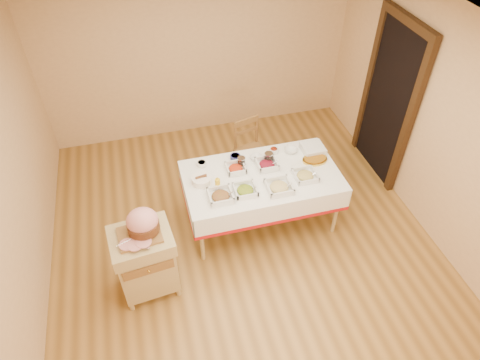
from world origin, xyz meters
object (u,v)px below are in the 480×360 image
(preserve_jar_left, at_px, (241,162))
(preserve_jar_right, at_px, (268,158))
(butcher_cart, at_px, (146,259))
(dining_chair, at_px, (251,150))
(brass_platter, at_px, (315,159))
(dining_table, at_px, (261,185))
(ham_on_board, at_px, (142,224))
(mustard_bottle, at_px, (218,184))
(plate_stack, at_px, (313,149))
(bread_basket, at_px, (201,180))

(preserve_jar_left, xyz_separation_m, preserve_jar_right, (0.33, -0.02, 0.01))
(butcher_cart, distance_m, dining_chair, 2.18)
(preserve_jar_right, height_order, brass_platter, preserve_jar_right)
(preserve_jar_left, distance_m, preserve_jar_right, 0.33)
(dining_table, relative_size, preserve_jar_right, 13.93)
(ham_on_board, bearing_deg, dining_table, 23.74)
(dining_table, bearing_deg, brass_platter, 7.10)
(dining_table, height_order, mustard_bottle, mustard_bottle)
(preserve_jar_left, height_order, preserve_jar_right, preserve_jar_right)
(dining_chair, height_order, mustard_bottle, mustard_bottle)
(butcher_cart, relative_size, brass_platter, 2.77)
(ham_on_board, xyz_separation_m, plate_stack, (2.15, 0.88, -0.18))
(preserve_jar_left, bearing_deg, preserve_jar_right, -2.98)
(preserve_jar_right, xyz_separation_m, plate_stack, (0.59, 0.05, -0.02))
(preserve_jar_left, xyz_separation_m, mustard_bottle, (-0.36, -0.32, 0.03))
(mustard_bottle, bearing_deg, plate_stack, 15.62)
(butcher_cart, xyz_separation_m, ham_on_board, (0.04, 0.03, 0.50))
(preserve_jar_right, relative_size, bread_basket, 0.59)
(butcher_cart, height_order, ham_on_board, ham_on_board)
(preserve_jar_left, height_order, mustard_bottle, mustard_bottle)
(preserve_jar_left, bearing_deg, dining_table, -51.21)
(dining_table, height_order, plate_stack, plate_stack)
(dining_table, bearing_deg, plate_stack, 19.61)
(brass_platter, bearing_deg, ham_on_board, -161.47)
(dining_chair, relative_size, preserve_jar_left, 7.46)
(preserve_jar_right, xyz_separation_m, bread_basket, (-0.85, -0.16, -0.02))
(preserve_jar_left, distance_m, mustard_bottle, 0.49)
(ham_on_board, relative_size, bread_basket, 1.98)
(dining_chair, distance_m, mustard_bottle, 1.22)
(ham_on_board, bearing_deg, bread_basket, 43.68)
(dining_chair, relative_size, ham_on_board, 2.02)
(ham_on_board, distance_m, bread_basket, 0.99)
(preserve_jar_left, bearing_deg, ham_on_board, -145.28)
(dining_table, bearing_deg, mustard_bottle, -170.05)
(ham_on_board, distance_m, plate_stack, 2.33)
(mustard_bottle, bearing_deg, ham_on_board, -148.71)
(mustard_bottle, distance_m, bread_basket, 0.22)
(preserve_jar_right, bearing_deg, butcher_cart, -151.60)
(dining_table, height_order, ham_on_board, ham_on_board)
(ham_on_board, height_order, preserve_jar_right, ham_on_board)
(butcher_cart, relative_size, plate_stack, 3.24)
(ham_on_board, relative_size, preserve_jar_left, 3.70)
(preserve_jar_left, height_order, plate_stack, preserve_jar_left)
(dining_table, distance_m, preserve_jar_right, 0.34)
(butcher_cart, relative_size, dining_chair, 0.97)
(dining_chair, height_order, brass_platter, dining_chair)
(ham_on_board, relative_size, preserve_jar_right, 3.36)
(mustard_bottle, bearing_deg, dining_table, 9.95)
(mustard_bottle, bearing_deg, bread_basket, 136.66)
(preserve_jar_right, distance_m, brass_platter, 0.57)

